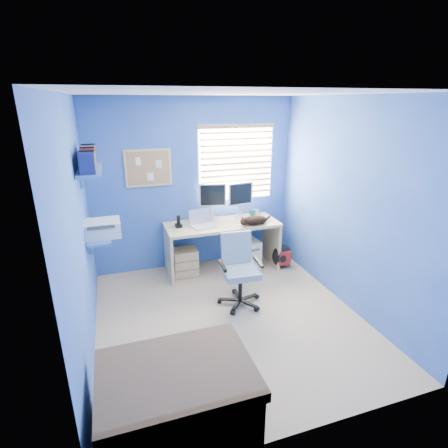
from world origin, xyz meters
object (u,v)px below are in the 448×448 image
object	(u,v)px
desk	(222,246)
office_chair	(239,279)
laptop	(203,219)
cat	(255,220)
tower_pc	(250,252)

from	to	relation	value
desk	office_chair	xyz separation A→B (m)	(-0.08, -0.96, -0.04)
office_chair	laptop	bearing A→B (deg)	103.46
desk	office_chair	bearing A→B (deg)	-95.05
cat	tower_pc	bearing A→B (deg)	75.19
cat	office_chair	world-z (taller)	office_chair
desk	laptop	world-z (taller)	laptop
desk	tower_pc	world-z (taller)	desk
desk	tower_pc	xyz separation A→B (m)	(0.44, -0.03, -0.14)
laptop	office_chair	world-z (taller)	laptop
laptop	cat	world-z (taller)	laptop
laptop	office_chair	xyz separation A→B (m)	(0.21, -0.89, -0.52)
tower_pc	laptop	bearing A→B (deg)	177.67
laptop	cat	xyz separation A→B (m)	(0.73, -0.14, -0.04)
cat	tower_pc	world-z (taller)	cat
tower_pc	office_chair	xyz separation A→B (m)	(-0.52, -0.93, 0.11)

